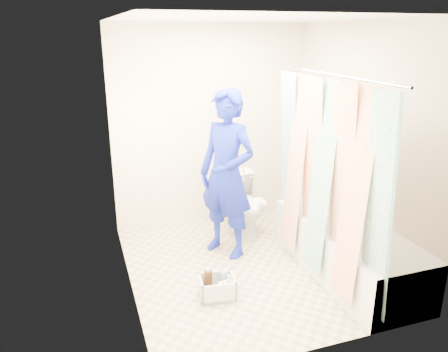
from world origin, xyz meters
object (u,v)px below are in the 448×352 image
object	(u,v)px
bathtub	(347,249)
plumber	(227,175)
cleaning_caddy	(218,288)
toilet	(243,204)

from	to	relation	value
bathtub	plumber	xyz separation A→B (m)	(-0.97, 0.81, 0.62)
plumber	cleaning_caddy	distance (m)	1.17
bathtub	plumber	distance (m)	1.41
bathtub	toilet	xyz separation A→B (m)	(-0.62, 1.23, 0.08)
cleaning_caddy	toilet	bearing A→B (deg)	66.74
bathtub	cleaning_caddy	distance (m)	1.34
plumber	cleaning_caddy	bearing A→B (deg)	-59.56
bathtub	toilet	size ratio (longest dim) A/B	2.50
plumber	cleaning_caddy	world-z (taller)	plumber
bathtub	cleaning_caddy	xyz separation A→B (m)	(-1.33, 0.03, -0.18)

